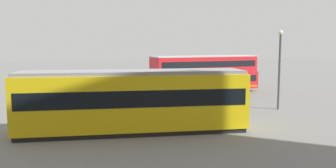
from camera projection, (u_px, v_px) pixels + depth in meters
name	position (u px, v px, depth m)	size (l,w,h in m)	color
ground_plane	(183.00, 99.00, 31.16)	(160.00, 160.00, 0.00)	slate
double_decker_bus	(205.00, 74.00, 34.83)	(11.71, 3.54, 3.80)	red
tram_yellow	(133.00, 100.00, 19.11)	(12.89, 4.80, 3.47)	yellow
pedestrian_near_railing	(178.00, 97.00, 25.83)	(0.36, 0.34, 1.69)	#4C3F2D
pedestrian_crossing	(242.00, 101.00, 24.28)	(0.41, 0.41, 1.59)	#4C3F2D
pedestrian_railing	(186.00, 98.00, 26.87)	(8.79, 1.00, 1.08)	gray
info_sign	(137.00, 88.00, 25.36)	(1.10, 0.25, 2.49)	slate
street_lamp	(280.00, 63.00, 25.70)	(0.36, 0.36, 5.98)	#4C4C51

